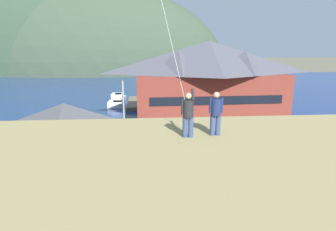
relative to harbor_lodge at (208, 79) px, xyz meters
The scene contains 21 objects.
ground_plane 23.81m from the harbor_lodge, 107.63° to the right, with size 600.00×600.00×0.00m, color #66604C.
parking_lot_pad 19.29m from the harbor_lodge, 112.38° to the right, with size 40.00×20.00×0.10m, color gray.
bay_water 39.18m from the harbor_lodge, 100.38° to the left, with size 360.00×84.00×0.03m, color navy.
far_hill_west_ridge 112.85m from the harbor_lodge, 124.41° to the left, with size 103.04×52.49×82.65m, color #334733.
far_hill_east_peak 103.65m from the harbor_lodge, 107.71° to the left, with size 122.55×71.11×77.67m, color #3D4C38.
harbor_lodge is the anchor object (origin of this frame).
storage_shed_near_lot 21.76m from the harbor_lodge, 141.82° to the right, with size 7.95×6.29×5.32m.
wharf_dock 17.14m from the harbor_lodge, 132.55° to the left, with size 3.20×11.47×0.70m.
moored_boat_wharfside 20.16m from the harbor_lodge, 138.59° to the left, with size 2.81×8.15×2.16m.
moored_boat_outer_mooring 16.42m from the harbor_lodge, 119.77° to the left, with size 2.22×5.76×2.16m.
moored_boat_inner_slip 19.56m from the harbor_lodge, 138.97° to the left, with size 1.97×5.97×2.16m.
parked_car_corner_spot 16.78m from the harbor_lodge, 64.34° to the right, with size 4.32×2.29×1.82m.
parked_car_back_row_left 26.90m from the harbor_lodge, 123.20° to the right, with size 4.34×2.33×1.82m.
parked_car_lone_by_shed 22.55m from the harbor_lodge, 84.67° to the right, with size 4.21×2.07×1.82m.
parked_car_front_row_red 15.78m from the harbor_lodge, 102.24° to the right, with size 4.23×2.12×1.82m.
parked_car_front_row_end 22.34m from the harbor_lodge, 108.34° to the right, with size 4.24×2.12×1.82m.
parked_car_back_row_right 20.70m from the harbor_lodge, 126.25° to the right, with size 4.28×2.21×1.82m.
parked_car_mid_row_center 27.59m from the harbor_lodge, 144.22° to the right, with size 4.28×2.21×1.82m.
parking_light_pole 16.24m from the harbor_lodge, 135.12° to the right, with size 0.24×0.78×7.10m.
person_kite_flyer 30.52m from the harbor_lodge, 104.24° to the right, with size 0.55×0.64×1.86m.
person_companion 30.11m from the harbor_lodge, 102.24° to the right, with size 0.55×0.40×1.74m.
Camera 1 is at (-2.12, -17.87, 10.37)m, focal length 29.71 mm.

